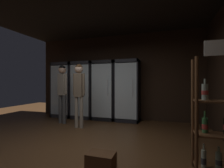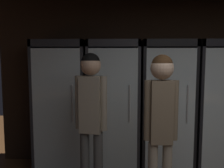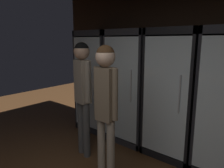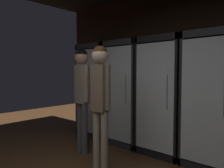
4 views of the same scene
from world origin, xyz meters
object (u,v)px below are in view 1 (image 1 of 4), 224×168
Objects in this scene: shopper_near at (62,87)px; cooler_right at (128,91)px; cooler_left at (84,91)px; shopper_far at (79,87)px; wine_crate_floor at (101,161)px; cooler_far_left at (65,90)px; cooler_center at (105,91)px.

cooler_right is at bearing 27.15° from shopper_near.
cooler_left is 1.13× the size of shopper_far.
shopper_near is 1.01× the size of shopper_far.
cooler_left reaches higher than shopper_near.
wine_crate_floor is (1.83, -3.01, -0.81)m from cooler_left.
shopper_near is (0.54, -0.91, 0.15)m from cooler_far_left.
cooler_right is (2.31, -0.00, -0.00)m from cooler_far_left.
cooler_left is 1.31m from shopper_far.
cooler_far_left reaches higher than shopper_far.
cooler_left is at bearing 111.95° from shopper_far.
shopper_far reaches higher than wine_crate_floor.
cooler_far_left is 1.00× the size of cooler_right.
shopper_near is 3.10m from wine_crate_floor.
cooler_far_left is 1.07m from shopper_near.
shopper_near is at bearing -152.85° from cooler_right.
wine_crate_floor is at bearing -58.61° from cooler_left.
cooler_right is at bearing -0.05° from cooler_far_left.
cooler_far_left is 4.06m from wine_crate_floor.
shopper_far is (0.48, -1.20, 0.17)m from cooler_left.
cooler_center is 1.25m from shopper_far.
cooler_far_left is 5.06× the size of wine_crate_floor.
cooler_center is 1.36m from shopper_near.
shopper_far is (-1.06, -1.20, 0.16)m from cooler_right.
shopper_far is at bearing 126.81° from wine_crate_floor.
cooler_center is 1.13× the size of shopper_far.
cooler_right is at bearing 95.58° from wine_crate_floor.
cooler_center is at bearing 76.72° from shopper_far.
wine_crate_floor is (2.61, -3.01, -0.82)m from cooler_far_left.
shopper_far is (-0.28, -1.20, 0.16)m from cooler_center.
shopper_far is at bearing -131.27° from cooler_right.
cooler_far_left is 1.54m from cooler_center.
cooler_center reaches higher than shopper_far.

